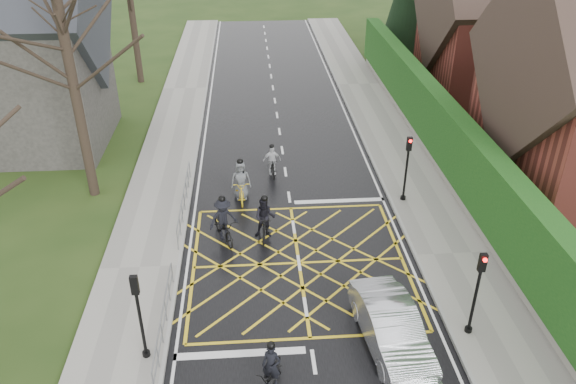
{
  "coord_description": "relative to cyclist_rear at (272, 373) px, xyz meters",
  "views": [
    {
      "loc": [
        -1.68,
        -17.2,
        13.06
      ],
      "look_at": [
        -0.18,
        3.23,
        1.3
      ],
      "focal_mm": 35.0,
      "sensor_mm": 36.0,
      "label": 1
    }
  ],
  "objects": [
    {
      "name": "car",
      "position": [
        3.79,
        1.34,
        0.19
      ],
      "size": [
        2.05,
        4.58,
        1.46
      ],
      "primitive_type": "imported",
      "rotation": [
        0.0,
        0.0,
        0.12
      ],
      "color": "#BBBDC2",
      "rests_on": "ground"
    },
    {
      "name": "cyclist_rear",
      "position": [
        0.0,
        0.0,
        0.0
      ],
      "size": [
        1.15,
        1.82,
        1.68
      ],
      "rotation": [
        0.0,
        0.0,
        -0.35
      ],
      "color": "black",
      "rests_on": "ground"
    },
    {
      "name": "house_far",
      "position": [
        16.07,
        23.84,
        3.82
      ],
      "size": [
        9.8,
        8.8,
        10.3
      ],
      "color": "maroon",
      "rests_on": "ground"
    },
    {
      "name": "hedge",
      "position": [
        9.07,
        11.84,
        1.56
      ],
      "size": [
        0.9,
        38.0,
        2.8
      ],
      "primitive_type": "cube",
      "color": "#103B11",
      "rests_on": "stone_wall"
    },
    {
      "name": "railing_south",
      "position": [
        -3.33,
        2.34,
        0.24
      ],
      "size": [
        0.05,
        5.04,
        1.03
      ],
      "color": "slate",
      "rests_on": "ground"
    },
    {
      "name": "railing_north",
      "position": [
        -3.33,
        9.84,
        0.24
      ],
      "size": [
        0.05,
        6.04,
        1.03
      ],
      "color": "slate",
      "rests_on": "ground"
    },
    {
      "name": "road",
      "position": [
        1.32,
        5.84,
        -0.54
      ],
      "size": [
        9.0,
        80.0,
        0.01
      ],
      "primitive_type": "cube",
      "color": "black",
      "rests_on": "ground"
    },
    {
      "name": "ground",
      "position": [
        1.32,
        5.84,
        -0.54
      ],
      "size": [
        120.0,
        120.0,
        0.0
      ],
      "primitive_type": "plane",
      "color": "#1D3210",
      "rests_on": "ground"
    },
    {
      "name": "sidewalk_left",
      "position": [
        -4.68,
        5.84,
        -0.47
      ],
      "size": [
        3.0,
        80.0,
        0.15
      ],
      "primitive_type": "cube",
      "color": "gray",
      "rests_on": "ground"
    },
    {
      "name": "sidewalk_right",
      "position": [
        7.32,
        5.84,
        -0.47
      ],
      "size": [
        3.0,
        80.0,
        0.15
      ],
      "primitive_type": "cube",
      "color": "gray",
      "rests_on": "ground"
    },
    {
      "name": "traffic_light_sw",
      "position": [
        -3.78,
        1.34,
        1.12
      ],
      "size": [
        0.24,
        0.31,
        3.21
      ],
      "color": "black",
      "rests_on": "ground"
    },
    {
      "name": "cyclist_back",
      "position": [
        0.11,
        7.72,
        0.19
      ],
      "size": [
        0.94,
        1.98,
        1.93
      ],
      "rotation": [
        0.0,
        0.0,
        -0.13
      ],
      "color": "black",
      "rests_on": "ground"
    },
    {
      "name": "traffic_light_se",
      "position": [
        6.42,
        1.63,
        1.12
      ],
      "size": [
        0.24,
        0.31,
        3.21
      ],
      "rotation": [
        0.0,
        0.0,
        3.14
      ],
      "color": "black",
      "rests_on": "ground"
    },
    {
      "name": "cyclist_mid",
      "position": [
        -1.57,
        7.72,
        0.18
      ],
      "size": [
        1.41,
        2.16,
        1.98
      ],
      "rotation": [
        0.0,
        0.0,
        0.38
      ],
      "color": "black",
      "rests_on": "ground"
    },
    {
      "name": "tree_near",
      "position": [
        -7.68,
        11.84,
        7.37
      ],
      "size": [
        9.24,
        9.24,
        11.44
      ],
      "color": "black",
      "rests_on": "ground"
    },
    {
      "name": "cyclist_front",
      "position": [
        0.65,
        13.13,
        0.06
      ],
      "size": [
        0.91,
        1.66,
        1.63
      ],
      "rotation": [
        0.0,
        0.0,
        0.09
      ],
      "color": "black",
      "rests_on": "ground"
    },
    {
      "name": "church",
      "position": [
        -12.21,
        17.84,
        4.38
      ],
      "size": [
        8.8,
        7.8,
        11.0
      ],
      "color": "#2D2B28",
      "rests_on": "ground"
    },
    {
      "name": "traffic_light_ne",
      "position": [
        6.42,
        10.03,
        1.12
      ],
      "size": [
        0.24,
        0.31,
        3.21
      ],
      "rotation": [
        0.0,
        0.0,
        3.14
      ],
      "color": "black",
      "rests_on": "ground"
    },
    {
      "name": "stone_wall",
      "position": [
        9.07,
        11.84,
        -0.19
      ],
      "size": [
        0.5,
        38.0,
        0.7
      ],
      "primitive_type": "cube",
      "color": "slate",
      "rests_on": "ground"
    },
    {
      "name": "cyclist_lead",
      "position": [
        -0.86,
        10.89,
        0.15
      ],
      "size": [
        0.93,
        2.11,
        2.01
      ],
      "rotation": [
        0.0,
        0.0,
        0.06
      ],
      "color": "gold",
      "rests_on": "ground"
    }
  ]
}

